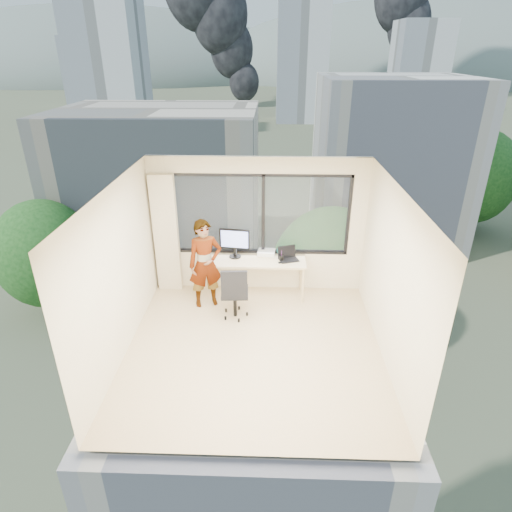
{
  "coord_description": "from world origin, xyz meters",
  "views": [
    {
      "loc": [
        0.23,
        -5.5,
        4.3
      ],
      "look_at": [
        0.0,
        1.0,
        1.15
      ],
      "focal_mm": 30.2,
      "sensor_mm": 36.0,
      "label": 1
    }
  ],
  "objects_px": {
    "person": "(205,264)",
    "monitor": "(235,243)",
    "desk": "(257,278)",
    "game_console": "(266,252)",
    "handbag": "(283,251)",
    "laptop": "(289,255)",
    "chair": "(235,291)"
  },
  "relations": [
    {
      "from": "game_console",
      "to": "handbag",
      "type": "height_order",
      "value": "handbag"
    },
    {
      "from": "chair",
      "to": "person",
      "type": "distance_m",
      "value": 0.74
    },
    {
      "from": "person",
      "to": "laptop",
      "type": "distance_m",
      "value": 1.55
    },
    {
      "from": "desk",
      "to": "game_console",
      "type": "bearing_deg",
      "value": 56.4
    },
    {
      "from": "chair",
      "to": "monitor",
      "type": "relative_size",
      "value": 1.79
    },
    {
      "from": "laptop",
      "to": "handbag",
      "type": "distance_m",
      "value": 0.22
    },
    {
      "from": "person",
      "to": "handbag",
      "type": "distance_m",
      "value": 1.51
    },
    {
      "from": "desk",
      "to": "person",
      "type": "xyz_separation_m",
      "value": [
        -0.92,
        -0.35,
        0.45
      ]
    },
    {
      "from": "laptop",
      "to": "handbag",
      "type": "relative_size",
      "value": 1.45
    },
    {
      "from": "desk",
      "to": "monitor",
      "type": "height_order",
      "value": "monitor"
    },
    {
      "from": "chair",
      "to": "laptop",
      "type": "bearing_deg",
      "value": 35.0
    },
    {
      "from": "monitor",
      "to": "laptop",
      "type": "relative_size",
      "value": 1.59
    },
    {
      "from": "monitor",
      "to": "handbag",
      "type": "distance_m",
      "value": 0.93
    },
    {
      "from": "person",
      "to": "game_console",
      "type": "bearing_deg",
      "value": 9.97
    },
    {
      "from": "game_console",
      "to": "person",
      "type": "bearing_deg",
      "value": -144.61
    },
    {
      "from": "desk",
      "to": "monitor",
      "type": "bearing_deg",
      "value": 164.41
    },
    {
      "from": "chair",
      "to": "desk",
      "type": "bearing_deg",
      "value": 60.31
    },
    {
      "from": "game_console",
      "to": "chair",
      "type": "bearing_deg",
      "value": -111.95
    },
    {
      "from": "person",
      "to": "monitor",
      "type": "distance_m",
      "value": 0.71
    },
    {
      "from": "desk",
      "to": "handbag",
      "type": "xyz_separation_m",
      "value": [
        0.49,
        0.21,
        0.47
      ]
    },
    {
      "from": "chair",
      "to": "handbag",
      "type": "height_order",
      "value": "chair"
    },
    {
      "from": "monitor",
      "to": "laptop",
      "type": "height_order",
      "value": "monitor"
    },
    {
      "from": "desk",
      "to": "laptop",
      "type": "bearing_deg",
      "value": 1.21
    },
    {
      "from": "desk",
      "to": "monitor",
      "type": "distance_m",
      "value": 0.79
    },
    {
      "from": "game_console",
      "to": "handbag",
      "type": "distance_m",
      "value": 0.33
    },
    {
      "from": "game_console",
      "to": "handbag",
      "type": "relative_size",
      "value": 1.29
    },
    {
      "from": "monitor",
      "to": "game_console",
      "type": "bearing_deg",
      "value": 20.66
    },
    {
      "from": "game_console",
      "to": "laptop",
      "type": "distance_m",
      "value": 0.49
    },
    {
      "from": "game_console",
      "to": "laptop",
      "type": "xyz_separation_m",
      "value": [
        0.42,
        -0.24,
        0.07
      ]
    },
    {
      "from": "desk",
      "to": "monitor",
      "type": "relative_size",
      "value": 3.14
    },
    {
      "from": "desk",
      "to": "person",
      "type": "relative_size",
      "value": 1.09
    },
    {
      "from": "person",
      "to": "handbag",
      "type": "bearing_deg",
      "value": 2.82
    }
  ]
}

